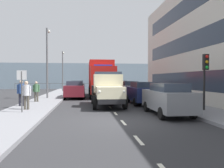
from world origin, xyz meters
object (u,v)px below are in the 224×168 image
(car_grey_kerbside_near, at_px, (167,98))
(lamp_post_promenade, at_px, (47,56))
(car_red_kerbside_3, at_px, (120,87))
(car_navy_kerbside_1, at_px, (143,92))
(car_maroon_oppositeside_0, at_px, (75,89))
(truck_vintage_cream, at_px, (108,90))
(traffic_light_near, at_px, (205,70))
(car_black_oppositeside_1, at_px, (77,87))
(pedestrian_couple_b, at_px, (21,91))
(lamp_post_far, at_px, (63,67))
(street_sign, at_px, (22,84))
(pedestrian_with_bag, at_px, (36,90))
(pedestrian_near_railing, at_px, (26,93))
(car_silver_kerbside_2, at_px, (129,89))
(lorry_cargo_red, at_px, (101,78))

(car_grey_kerbside_near, distance_m, lamp_post_promenade, 13.18)
(car_grey_kerbside_near, bearing_deg, car_red_kerbside_3, -90.00)
(car_navy_kerbside_1, relative_size, car_maroon_oppositeside_0, 0.91)
(truck_vintage_cream, height_order, traffic_light_near, traffic_light_near)
(lamp_post_promenade, bearing_deg, traffic_light_near, 137.25)
(car_black_oppositeside_1, xyz_separation_m, pedestrian_couple_b, (3.20, 13.42, 0.25))
(truck_vintage_cream, relative_size, pedestrian_couple_b, 3.32)
(pedestrian_couple_b, relative_size, lamp_post_far, 0.29)
(car_navy_kerbside_1, relative_size, street_sign, 1.89)
(pedestrian_with_bag, bearing_deg, car_grey_kerbside_near, 141.42)
(car_black_oppositeside_1, bearing_deg, truck_vintage_cream, 100.84)
(pedestrian_couple_b, bearing_deg, street_sign, 106.11)
(traffic_light_near, bearing_deg, lamp_post_far, -64.63)
(car_grey_kerbside_near, bearing_deg, pedestrian_near_railing, -14.63)
(car_navy_kerbside_1, height_order, car_maroon_oppositeside_0, same)
(lamp_post_far, relative_size, street_sign, 2.59)
(car_maroon_oppositeside_0, distance_m, pedestrian_couple_b, 7.78)
(truck_vintage_cream, relative_size, lamp_post_far, 0.97)
(lamp_post_promenade, bearing_deg, car_maroon_oppositeside_0, -160.85)
(truck_vintage_cream, relative_size, car_black_oppositeside_1, 1.29)
(car_navy_kerbside_1, height_order, pedestrian_couple_b, pedestrian_couple_b)
(car_black_oppositeside_1, bearing_deg, car_silver_kerbside_2, 129.27)
(car_grey_kerbside_near, relative_size, car_red_kerbside_3, 1.03)
(car_red_kerbside_3, xyz_separation_m, pedestrian_couple_b, (8.60, 12.83, 0.25))
(car_grey_kerbside_near, distance_m, car_red_kerbside_3, 16.66)
(truck_vintage_cream, bearing_deg, car_maroon_oppositeside_0, -70.09)
(pedestrian_with_bag, relative_size, traffic_light_near, 0.50)
(traffic_light_near, bearing_deg, pedestrian_couple_b, -16.89)
(car_black_oppositeside_1, bearing_deg, car_grey_kerbside_near, 107.40)
(traffic_light_near, bearing_deg, car_red_kerbside_3, -81.50)
(pedestrian_couple_b, bearing_deg, pedestrian_with_bag, -98.20)
(pedestrian_near_railing, relative_size, lamp_post_promenade, 0.25)
(car_red_kerbside_3, height_order, pedestrian_couple_b, pedestrian_couple_b)
(truck_vintage_cream, distance_m, car_maroon_oppositeside_0, 7.55)
(lamp_post_promenade, bearing_deg, car_black_oppositeside_1, -109.27)
(car_black_oppositeside_1, bearing_deg, street_sign, 81.75)
(truck_vintage_cream, relative_size, car_red_kerbside_3, 1.35)
(lorry_cargo_red, height_order, car_grey_kerbside_near, lorry_cargo_red)
(lorry_cargo_red, height_order, lamp_post_promenade, lamp_post_promenade)
(car_silver_kerbside_2, bearing_deg, car_red_kerbside_3, -90.00)
(car_black_oppositeside_1, height_order, lamp_post_promenade, lamp_post_promenade)
(pedestrian_near_railing, bearing_deg, truck_vintage_cream, -160.29)
(truck_vintage_cream, bearing_deg, lamp_post_promenade, -50.71)
(car_navy_kerbside_1, distance_m, traffic_light_near, 5.56)
(lorry_cargo_red, bearing_deg, traffic_light_near, 113.12)
(car_grey_kerbside_near, relative_size, lamp_post_promenade, 0.66)
(car_grey_kerbside_near, height_order, lamp_post_far, lamp_post_far)
(car_black_oppositeside_1, height_order, lamp_post_far, lamp_post_far)
(car_navy_kerbside_1, xyz_separation_m, pedestrian_couple_b, (8.60, 1.40, 0.25))
(car_navy_kerbside_1, relative_size, pedestrian_with_bag, 2.66)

